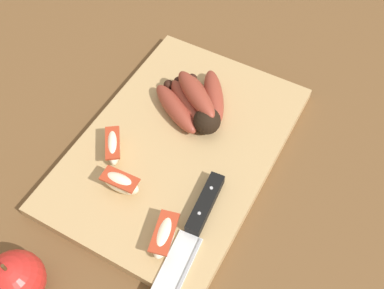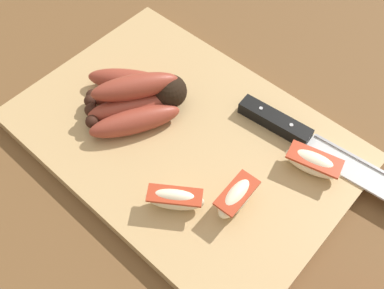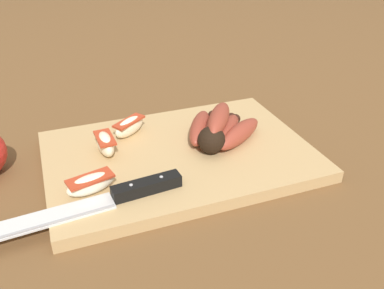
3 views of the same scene
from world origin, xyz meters
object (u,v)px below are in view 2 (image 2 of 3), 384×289
object	(u,v)px
apple_wedge_near	(313,163)
apple_wedge_middle	(236,197)
banana_bunch	(136,97)
apple_wedge_far	(175,199)
chefs_knife	(308,140)

from	to	relation	value
apple_wedge_near	apple_wedge_middle	distance (m)	0.11
banana_bunch	apple_wedge_far	world-z (taller)	banana_bunch
banana_bunch	chefs_knife	xyz separation A→B (m)	(-0.20, -0.10, -0.01)
chefs_knife	apple_wedge_far	distance (m)	0.19
chefs_knife	apple_wedge_near	bearing A→B (deg)	130.33
chefs_knife	apple_wedge_middle	world-z (taller)	apple_wedge_middle
chefs_knife	apple_wedge_middle	size ratio (longest dim) A/B	4.57
chefs_knife	apple_wedge_near	size ratio (longest dim) A/B	3.79
banana_bunch	apple_wedge_far	xyz separation A→B (m)	(-0.14, 0.07, -0.00)
banana_bunch	apple_wedge_middle	distance (m)	0.19
apple_wedge_near	apple_wedge_middle	bearing A→B (deg)	68.47
banana_bunch	apple_wedge_far	size ratio (longest dim) A/B	2.32
apple_wedge_near	apple_wedge_far	distance (m)	0.17
chefs_knife	apple_wedge_near	xyz separation A→B (m)	(-0.03, 0.03, 0.01)
apple_wedge_near	apple_wedge_far	world-z (taller)	apple_wedge_far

